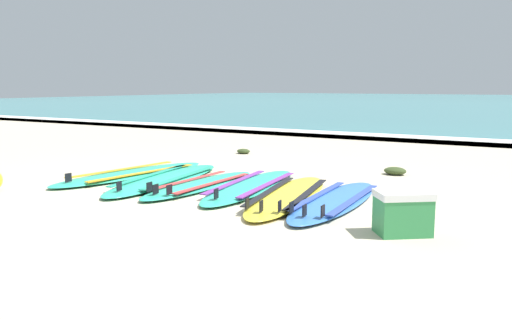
# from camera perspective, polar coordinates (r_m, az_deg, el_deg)

# --- Properties ---
(ground_plane) EXTENTS (80.00, 80.00, 0.00)m
(ground_plane) POSITION_cam_1_polar(r_m,az_deg,el_deg) (6.19, -7.31, -3.59)
(ground_plane) COLOR #C1B599
(sea) EXTENTS (80.00, 60.00, 0.10)m
(sea) POSITION_cam_1_polar(r_m,az_deg,el_deg) (41.69, 25.17, 5.92)
(sea) COLOR teal
(sea) RESTS_ON ground
(wave_foam_strip) EXTENTS (80.00, 0.75, 0.11)m
(wave_foam_strip) POSITION_cam_1_polar(r_m,az_deg,el_deg) (12.51, 12.81, 2.57)
(wave_foam_strip) COLOR white
(wave_foam_strip) RESTS_ON ground
(surfboard_0) EXTENTS (1.00, 2.65, 0.18)m
(surfboard_0) POSITION_cam_1_polar(r_m,az_deg,el_deg) (7.41, -13.69, -1.50)
(surfboard_0) COLOR #2DB793
(surfboard_0) RESTS_ON ground
(surfboard_1) EXTENTS (1.02, 2.65, 0.18)m
(surfboard_1) POSITION_cam_1_polar(r_m,az_deg,el_deg) (6.91, -10.13, -2.10)
(surfboard_1) COLOR #2DB793
(surfboard_1) RESTS_ON ground
(surfboard_2) EXTENTS (0.58, 2.17, 0.18)m
(surfboard_2) POSITION_cam_1_polar(r_m,az_deg,el_deg) (6.45, -6.19, -2.75)
(surfboard_2) COLOR #2DB793
(surfboard_2) RESTS_ON ground
(surfboard_3) EXTENTS (0.90, 2.50, 0.18)m
(surfboard_3) POSITION_cam_1_polar(r_m,az_deg,el_deg) (6.33, -0.50, -2.92)
(surfboard_3) COLOR #2DB793
(surfboard_3) RESTS_ON ground
(surfboard_4) EXTENTS (1.04, 2.50, 0.18)m
(surfboard_4) POSITION_cam_1_polar(r_m,az_deg,el_deg) (5.80, 3.65, -3.98)
(surfboard_4) COLOR yellow
(surfboard_4) RESTS_ON ground
(surfboard_5) EXTENTS (0.68, 2.33, 0.18)m
(surfboard_5) POSITION_cam_1_polar(r_m,az_deg,el_deg) (5.60, 8.94, -4.52)
(surfboard_5) COLOR #3875CC
(surfboard_5) RESTS_ON ground
(cooler_box) EXTENTS (0.55, 0.52, 0.38)m
(cooler_box) POSITION_cam_1_polar(r_m,az_deg,el_deg) (4.57, 16.19, -5.71)
(cooler_box) COLOR #338C4C
(cooler_box) RESTS_ON ground
(seaweed_clump_near_shoreline) EXTENTS (0.32, 0.25, 0.11)m
(seaweed_clump_near_shoreline) POSITION_cam_1_polar(r_m,az_deg,el_deg) (7.58, 15.38, -1.19)
(seaweed_clump_near_shoreline) COLOR #384723
(seaweed_clump_near_shoreline) RESTS_ON ground
(seaweed_clump_mid_sand) EXTENTS (0.26, 0.21, 0.09)m
(seaweed_clump_mid_sand) POSITION_cam_1_polar(r_m,az_deg,el_deg) (9.58, -1.42, 0.99)
(seaweed_clump_mid_sand) COLOR #384723
(seaweed_clump_mid_sand) RESTS_ON ground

